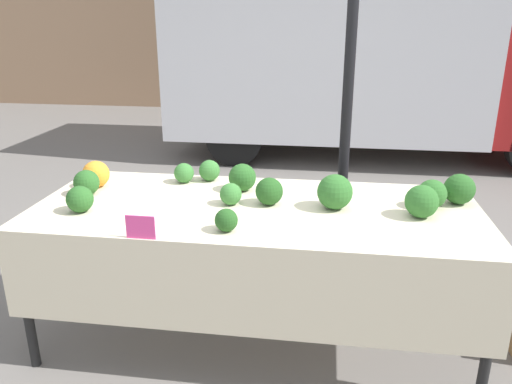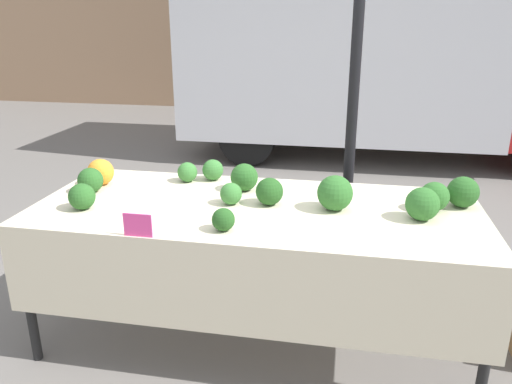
# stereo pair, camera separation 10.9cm
# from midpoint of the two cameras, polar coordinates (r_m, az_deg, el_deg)

# --- Properties ---
(ground_plane) EXTENTS (40.00, 40.00, 0.00)m
(ground_plane) POSITION_cam_midpoint_polar(r_m,az_deg,el_deg) (3.04, -1.06, -15.91)
(ground_plane) COLOR slate
(tent_pole) EXTENTS (0.07, 0.07, 2.55)m
(tent_pole) POSITION_cam_midpoint_polar(r_m,az_deg,el_deg) (3.31, 9.49, 10.72)
(tent_pole) COLOR black
(tent_pole) RESTS_ON ground_plane
(parked_truck) EXTENTS (5.26, 2.02, 2.71)m
(parked_truck) POSITION_cam_midpoint_polar(r_m,az_deg,el_deg) (6.81, 11.99, 16.13)
(parked_truck) COLOR silver
(parked_truck) RESTS_ON ground_plane
(market_table) EXTENTS (2.37, 0.99, 0.80)m
(market_table) POSITION_cam_midpoint_polar(r_m,az_deg,el_deg) (2.63, -1.40, -3.82)
(market_table) COLOR beige
(market_table) RESTS_ON ground_plane
(orange_cauliflower) EXTENTS (0.16, 0.16, 0.16)m
(orange_cauliflower) POSITION_cam_midpoint_polar(r_m,az_deg,el_deg) (3.11, -18.78, 1.94)
(orange_cauliflower) COLOR orange
(orange_cauliflower) RESTS_ON market_table
(romanesco_head) EXTENTS (0.13, 0.13, 0.10)m
(romanesco_head) POSITION_cam_midpoint_polar(r_m,az_deg,el_deg) (3.25, -18.81, 2.18)
(romanesco_head) COLOR #93B238
(romanesco_head) RESTS_ON market_table
(broccoli_head_0) EXTENTS (0.11, 0.11, 0.11)m
(broccoli_head_0) POSITION_cam_midpoint_polar(r_m,az_deg,el_deg) (2.34, -4.75, -3.24)
(broccoli_head_0) COLOR #23511E
(broccoli_head_0) RESTS_ON market_table
(broccoli_head_1) EXTENTS (0.17, 0.17, 0.17)m
(broccoli_head_1) POSITION_cam_midpoint_polar(r_m,az_deg,el_deg) (2.60, 17.28, -1.05)
(broccoli_head_1) COLOR #2D6628
(broccoli_head_1) RESTS_ON market_table
(broccoli_head_2) EXTENTS (0.12, 0.12, 0.12)m
(broccoli_head_2) POSITION_cam_midpoint_polar(r_m,az_deg,el_deg) (2.67, -4.07, -0.25)
(broccoli_head_2) COLOR #387533
(broccoli_head_2) RESTS_ON market_table
(broccoli_head_3) EXTENTS (0.16, 0.16, 0.16)m
(broccoli_head_3) POSITION_cam_midpoint_polar(r_m,az_deg,el_deg) (2.88, -2.66, 1.67)
(broccoli_head_3) COLOR #285B23
(broccoli_head_3) RESTS_ON market_table
(broccoli_head_4) EXTENTS (0.14, 0.14, 0.14)m
(broccoli_head_4) POSITION_cam_midpoint_polar(r_m,az_deg,el_deg) (2.99, -19.80, 1.02)
(broccoli_head_4) COLOR #285B23
(broccoli_head_4) RESTS_ON market_table
(broccoli_head_5) EXTENTS (0.15, 0.15, 0.15)m
(broccoli_head_5) POSITION_cam_midpoint_polar(r_m,az_deg,el_deg) (2.76, 18.42, -0.22)
(broccoli_head_5) COLOR #2D6628
(broccoli_head_5) RESTS_ON market_table
(broccoli_head_6) EXTENTS (0.12, 0.12, 0.12)m
(broccoli_head_6) POSITION_cam_midpoint_polar(r_m,az_deg,el_deg) (3.06, -9.24, 2.15)
(broccoli_head_6) COLOR #387533
(broccoli_head_6) RESTS_ON market_table
(broccoli_head_7) EXTENTS (0.19, 0.19, 0.19)m
(broccoli_head_7) POSITION_cam_midpoint_polar(r_m,az_deg,el_deg) (2.62, 7.83, 0.00)
(broccoli_head_7) COLOR #2D6628
(broccoli_head_7) RESTS_ON market_table
(broccoli_head_8) EXTENTS (0.13, 0.13, 0.13)m
(broccoli_head_8) POSITION_cam_midpoint_polar(r_m,az_deg,el_deg) (3.08, -6.35, 2.46)
(broccoli_head_8) COLOR #387533
(broccoli_head_8) RESTS_ON market_table
(broccoli_head_9) EXTENTS (0.17, 0.17, 0.17)m
(broccoli_head_9) POSITION_cam_midpoint_polar(r_m,az_deg,el_deg) (2.86, 21.23, 0.31)
(broccoli_head_9) COLOR #285B23
(broccoli_head_9) RESTS_ON market_table
(broccoli_head_10) EXTENTS (0.15, 0.15, 0.15)m
(broccoli_head_10) POSITION_cam_midpoint_polar(r_m,az_deg,el_deg) (2.66, 0.35, 0.07)
(broccoli_head_10) COLOR #23511E
(broccoli_head_10) RESTS_ON market_table
(broccoli_head_11) EXTENTS (0.14, 0.14, 0.14)m
(broccoli_head_11) POSITION_cam_midpoint_polar(r_m,az_deg,el_deg) (2.73, -20.57, -0.78)
(broccoli_head_11) COLOR #285B23
(broccoli_head_11) RESTS_ON market_table
(price_sign) EXTENTS (0.14, 0.01, 0.11)m
(price_sign) POSITION_cam_midpoint_polar(r_m,az_deg,el_deg) (2.33, -14.38, -3.94)
(price_sign) COLOR #EF4793
(price_sign) RESTS_ON market_table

